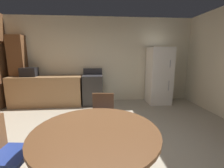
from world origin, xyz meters
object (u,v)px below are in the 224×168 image
object	(u,v)px
microwave	(29,72)
oven_range	(93,89)
refrigerator	(159,76)
chair_west	(4,151)
chair_north	(103,115)
dining_table	(96,143)

from	to	relation	value
microwave	oven_range	bearing A→B (deg)	0.11
refrigerator	chair_west	size ratio (longest dim) A/B	2.02
microwave	chair_west	world-z (taller)	microwave
microwave	chair_west	size ratio (longest dim) A/B	0.51
refrigerator	chair_north	distance (m)	2.83
refrigerator	dining_table	distance (m)	3.69
chair_west	chair_north	bearing A→B (deg)	45.34
refrigerator	chair_west	world-z (taller)	refrigerator
dining_table	microwave	bearing A→B (deg)	122.34
refrigerator	microwave	xyz separation A→B (m)	(-3.95, 0.05, 0.15)
oven_range	refrigerator	size ratio (longest dim) A/B	0.62
oven_range	chair_north	xyz separation A→B (m)	(0.26, -2.17, 0.03)
refrigerator	chair_west	bearing A→B (deg)	-134.20
chair_north	chair_west	bearing A→B (deg)	-45.34
microwave	chair_west	xyz separation A→B (m)	(1.00, -3.08, -0.53)
dining_table	chair_west	size ratio (longest dim) A/B	1.55
chair_west	dining_table	bearing A→B (deg)	0.00
microwave	chair_north	size ratio (longest dim) A/B	0.51
oven_range	refrigerator	world-z (taller)	refrigerator
microwave	dining_table	world-z (taller)	microwave
refrigerator	dining_table	size ratio (longest dim) A/B	1.30
oven_range	chair_west	world-z (taller)	oven_range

